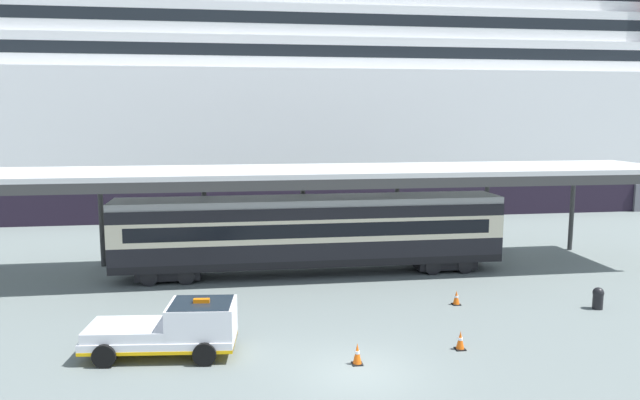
{
  "coord_description": "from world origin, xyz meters",
  "views": [
    {
      "loc": [
        -3.91,
        -18.09,
        8.38
      ],
      "look_at": [
        0.01,
        8.69,
        4.5
      ],
      "focal_mm": 33.35,
      "sensor_mm": 36.0,
      "label": 1
    }
  ],
  "objects_px": {
    "traffic_cone_mid": "(357,354)",
    "quay_bollard": "(598,297)",
    "train_carriage": "(310,231)",
    "service_truck": "(176,327)",
    "cruise_ship": "(327,76)",
    "traffic_cone_far": "(460,340)",
    "traffic_cone_near": "(456,298)"
  },
  "relations": [
    {
      "from": "train_carriage",
      "to": "traffic_cone_far",
      "type": "height_order",
      "value": "train_carriage"
    },
    {
      "from": "cruise_ship",
      "to": "traffic_cone_far",
      "type": "relative_size",
      "value": 205.59
    },
    {
      "from": "cruise_ship",
      "to": "service_truck",
      "type": "distance_m",
      "value": 45.16
    },
    {
      "from": "traffic_cone_near",
      "to": "traffic_cone_mid",
      "type": "relative_size",
      "value": 0.87
    },
    {
      "from": "train_carriage",
      "to": "quay_bollard",
      "type": "distance_m",
      "value": 14.0
    },
    {
      "from": "traffic_cone_near",
      "to": "traffic_cone_mid",
      "type": "bearing_deg",
      "value": -135.29
    },
    {
      "from": "traffic_cone_far",
      "to": "service_truck",
      "type": "bearing_deg",
      "value": 174.17
    },
    {
      "from": "train_carriage",
      "to": "service_truck",
      "type": "relative_size",
      "value": 3.76
    },
    {
      "from": "traffic_cone_mid",
      "to": "quay_bollard",
      "type": "relative_size",
      "value": 0.78
    },
    {
      "from": "train_carriage",
      "to": "quay_bollard",
      "type": "xyz_separation_m",
      "value": [
        11.66,
        -7.54,
        -1.78
      ]
    },
    {
      "from": "cruise_ship",
      "to": "train_carriage",
      "type": "distance_m",
      "value": 34.11
    },
    {
      "from": "service_truck",
      "to": "cruise_ship",
      "type": "bearing_deg",
      "value": 74.04
    },
    {
      "from": "traffic_cone_near",
      "to": "quay_bollard",
      "type": "bearing_deg",
      "value": -13.73
    },
    {
      "from": "service_truck",
      "to": "traffic_cone_far",
      "type": "relative_size",
      "value": 7.77
    },
    {
      "from": "traffic_cone_near",
      "to": "quay_bollard",
      "type": "relative_size",
      "value": 0.67
    },
    {
      "from": "train_carriage",
      "to": "quay_bollard",
      "type": "height_order",
      "value": "train_carriage"
    },
    {
      "from": "traffic_cone_mid",
      "to": "traffic_cone_far",
      "type": "distance_m",
      "value": 4.0
    },
    {
      "from": "quay_bollard",
      "to": "cruise_ship",
      "type": "bearing_deg",
      "value": 98.23
    },
    {
      "from": "train_carriage",
      "to": "traffic_cone_far",
      "type": "xyz_separation_m",
      "value": [
        4.02,
        -11.01,
        -1.96
      ]
    },
    {
      "from": "traffic_cone_near",
      "to": "quay_bollard",
      "type": "distance_m",
      "value": 6.07
    },
    {
      "from": "traffic_cone_far",
      "to": "quay_bollard",
      "type": "height_order",
      "value": "quay_bollard"
    },
    {
      "from": "train_carriage",
      "to": "cruise_ship",
      "type": "bearing_deg",
      "value": 79.49
    },
    {
      "from": "service_truck",
      "to": "traffic_cone_near",
      "type": "bearing_deg",
      "value": 18.13
    },
    {
      "from": "traffic_cone_far",
      "to": "cruise_ship",
      "type": "bearing_deg",
      "value": 87.44
    },
    {
      "from": "quay_bollard",
      "to": "traffic_cone_mid",
      "type": "bearing_deg",
      "value": -160.09
    },
    {
      "from": "cruise_ship",
      "to": "traffic_cone_mid",
      "type": "distance_m",
      "value": 45.76
    },
    {
      "from": "train_carriage",
      "to": "quay_bollard",
      "type": "relative_size",
      "value": 21.08
    },
    {
      "from": "quay_bollard",
      "to": "train_carriage",
      "type": "bearing_deg",
      "value": 147.11
    },
    {
      "from": "traffic_cone_mid",
      "to": "quay_bollard",
      "type": "bearing_deg",
      "value": 19.91
    },
    {
      "from": "traffic_cone_mid",
      "to": "quay_bollard",
      "type": "distance_m",
      "value": 12.32
    },
    {
      "from": "traffic_cone_far",
      "to": "traffic_cone_near",
      "type": "bearing_deg",
      "value": 70.36
    },
    {
      "from": "service_truck",
      "to": "traffic_cone_far",
      "type": "xyz_separation_m",
      "value": [
        10.09,
        -1.03,
        -0.65
      ]
    }
  ]
}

